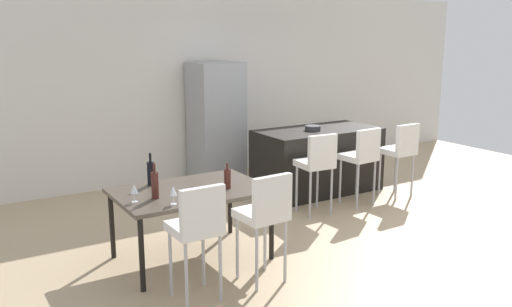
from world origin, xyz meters
The scene contains 17 objects.
ground_plane centered at (0.00, 0.00, 0.00)m, with size 10.00×10.00×0.00m, color tan.
back_wall centered at (0.00, 2.68, 1.45)m, with size 10.00×0.12×2.90m, color silver.
kitchen_island centered at (0.38, 0.92, 0.46)m, with size 1.79×0.90×0.92m, color black.
bar_chair_left centered at (-0.27, 0.09, 0.70)m, with size 0.43×0.43×1.05m.
bar_chair_middle centered at (0.47, 0.09, 0.70)m, with size 0.43×0.43×1.05m.
bar_chair_right centered at (1.20, 0.09, 0.70)m, with size 0.41×0.41×1.05m.
dining_table centered at (-2.21, -0.35, 0.68)m, with size 1.49×1.00×0.74m.
dining_chair_near centered at (-2.55, -1.21, 0.70)m, with size 0.41×0.41×1.05m.
dining_chair_far centered at (-1.87, -1.21, 0.70)m, with size 0.42×0.42×1.05m.
wine_bottle_corner centered at (-1.88, -0.51, 0.85)m, with size 0.07×0.07×0.26m.
wine_bottle_left centered at (-2.49, 0.01, 0.87)m, with size 0.08×0.08×0.33m.
wine_bottle_near centered at (-2.62, -0.45, 0.87)m, with size 0.07×0.07×0.34m.
wine_glass_middle centered at (-2.55, -0.71, 0.86)m, with size 0.07×0.07×0.17m.
wine_glass_right centered at (-2.83, -0.46, 0.86)m, with size 0.07×0.07×0.17m.
refrigerator centered at (-0.58, 2.24, 0.92)m, with size 0.72×0.68×1.84m, color #939699.
fruit_bowl centered at (0.25, 0.88, 0.96)m, with size 0.22×0.22×0.07m, color #333338.
potted_plant centered at (1.96, 2.23, 0.35)m, with size 0.40×0.40×0.60m.
Camera 1 is at (-4.37, -5.13, 2.27)m, focal length 37.93 mm.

